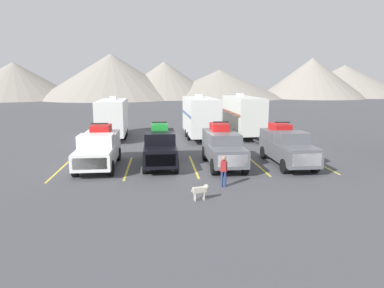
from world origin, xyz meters
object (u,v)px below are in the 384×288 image
(pickup_truck_b, at_px, (160,146))
(camper_trailer_a, at_px, (113,116))
(camper_trailer_b, at_px, (200,116))
(pickup_truck_d, at_px, (287,146))
(camper_trailer_c, at_px, (243,114))
(pickup_truck_a, at_px, (99,148))
(person_a, at_px, (224,169))
(dog, at_px, (202,190))
(pickup_truck_c, at_px, (223,146))

(pickup_truck_b, bearing_deg, camper_trailer_a, 112.10)
(pickup_truck_b, height_order, camper_trailer_b, camper_trailer_b)
(pickup_truck_d, height_order, camper_trailer_b, camper_trailer_b)
(pickup_truck_d, height_order, camper_trailer_c, camper_trailer_c)
(pickup_truck_a, xyz_separation_m, camper_trailer_b, (7.39, 9.52, 0.89))
(person_a, relative_size, dog, 1.85)
(camper_trailer_b, xyz_separation_m, camper_trailer_c, (4.07, 0.73, 0.02))
(camper_trailer_b, bearing_deg, person_a, -92.39)
(camper_trailer_a, relative_size, dog, 9.74)
(person_a, height_order, dog, person_a)
(pickup_truck_b, relative_size, camper_trailer_c, 0.61)
(pickup_truck_a, relative_size, dog, 6.42)
(pickup_truck_a, xyz_separation_m, camper_trailer_a, (-0.46, 10.42, 0.81))
(camper_trailer_c, bearing_deg, person_a, -107.36)
(camper_trailer_b, bearing_deg, camper_trailer_c, 10.22)
(pickup_truck_a, distance_m, person_a, 8.24)
(pickup_truck_b, distance_m, dog, 6.84)
(pickup_truck_d, bearing_deg, pickup_truck_a, 177.66)
(pickup_truck_a, bearing_deg, camper_trailer_c, 41.84)
(pickup_truck_d, relative_size, camper_trailer_c, 0.64)
(pickup_truck_a, relative_size, person_a, 3.47)
(pickup_truck_b, xyz_separation_m, camper_trailer_c, (7.76, 10.08, 0.91))
(camper_trailer_c, bearing_deg, pickup_truck_a, -138.16)
(camper_trailer_c, bearing_deg, dog, -109.77)
(pickup_truck_c, bearing_deg, camper_trailer_c, 69.91)
(pickup_truck_c, xyz_separation_m, person_a, (-0.74, -4.20, -0.31))
(camper_trailer_a, xyz_separation_m, person_a, (7.26, -15.08, -1.09))
(person_a, bearing_deg, pickup_truck_c, 79.96)
(dog, bearing_deg, pickup_truck_a, 130.56)
(pickup_truck_c, height_order, camper_trailer_c, camper_trailer_c)
(pickup_truck_d, bearing_deg, pickup_truck_c, 179.72)
(pickup_truck_c, xyz_separation_m, camper_trailer_c, (3.92, 10.71, 0.89))
(camper_trailer_c, bearing_deg, pickup_truck_b, -127.57)
(pickup_truck_a, bearing_deg, pickup_truck_d, -2.34)
(pickup_truck_c, relative_size, camper_trailer_b, 0.63)
(pickup_truck_a, xyz_separation_m, pickup_truck_b, (3.70, 0.17, 0.00))
(dog, bearing_deg, camper_trailer_c, 70.23)
(pickup_truck_c, xyz_separation_m, camper_trailer_b, (-0.15, 9.98, 0.87))
(camper_trailer_a, height_order, person_a, camper_trailer_a)
(pickup_truck_d, height_order, dog, pickup_truck_d)
(camper_trailer_b, distance_m, person_a, 14.24)
(pickup_truck_b, bearing_deg, camper_trailer_c, 52.43)
(pickup_truck_c, bearing_deg, pickup_truck_b, 170.70)
(camper_trailer_c, height_order, dog, camper_trailer_c)
(dog, bearing_deg, camper_trailer_a, 109.43)
(camper_trailer_c, bearing_deg, camper_trailer_b, -169.78)
(camper_trailer_c, xyz_separation_m, person_a, (-4.66, -14.91, -1.20))
(pickup_truck_a, xyz_separation_m, camper_trailer_c, (11.46, 10.26, 0.92))
(dog, bearing_deg, pickup_truck_c, 70.82)
(pickup_truck_c, relative_size, person_a, 3.35)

